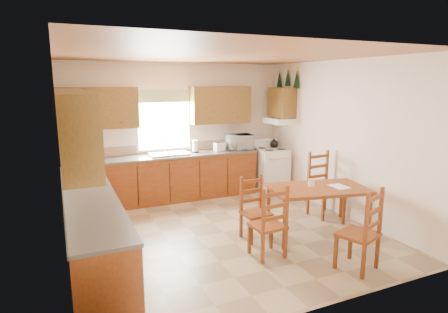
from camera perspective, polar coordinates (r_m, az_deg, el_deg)
name	(u,v)px	position (r m, az deg, el deg)	size (l,w,h in m)	color
floor	(223,232)	(6.00, -0.14, -11.47)	(4.50, 4.50, 0.00)	#9D8762
ceiling	(223,55)	(5.55, -0.15, 15.20)	(4.50, 4.50, 0.00)	#985F37
wall_left	(60,160)	(5.15, -23.68, -0.55)	(4.50, 4.50, 0.00)	beige
wall_right	(341,139)	(6.84, 17.37, 2.60)	(4.50, 4.50, 0.00)	beige
wall_back	(178,130)	(7.71, -6.98, 3.96)	(4.50, 4.50, 0.00)	beige
wall_front	(318,185)	(3.73, 14.11, -4.17)	(4.50, 4.50, 0.00)	beige
lower_cab_back	(166,179)	(7.49, -8.87, -3.40)	(3.75, 0.60, 0.88)	brown
lower_cab_left	(91,229)	(5.26, -19.55, -10.34)	(0.60, 3.60, 0.88)	brown
counter_back	(165,156)	(7.39, -8.98, 0.06)	(3.75, 0.63, 0.04)	#524B43
counter_left	(89,195)	(5.12, -19.89, -5.53)	(0.63, 3.60, 0.04)	#524B43
backsplash	(161,148)	(7.65, -9.58, 1.25)	(3.75, 0.01, 0.18)	#94775F
upper_cab_back_left	(98,108)	(7.19, -18.62, 6.98)	(1.41, 0.33, 0.75)	brown
upper_cab_back_right	(220,105)	(7.80, -0.59, 7.86)	(1.25, 0.33, 0.75)	brown
upper_cab_left	(72,121)	(4.93, -22.19, 5.03)	(0.33, 3.60, 0.75)	brown
upper_cab_stove	(282,103)	(7.99, 8.79, 8.13)	(0.33, 0.62, 0.62)	brown
range_hood	(279,121)	(8.00, 8.40, 5.41)	(0.44, 0.62, 0.12)	silver
window_frame	(164,121)	(7.57, -9.13, 5.29)	(1.13, 0.02, 1.18)	silver
window_pane	(164,121)	(7.57, -9.12, 5.29)	(1.05, 0.01, 1.10)	white
window_valance	(164,96)	(7.51, -9.18, 9.07)	(1.19, 0.01, 0.24)	#4E7A3D
sink_basin	(169,154)	(7.40, -8.43, 0.41)	(0.75, 0.45, 0.04)	silver
pine_decal_a	(297,79)	(7.79, 11.02, 11.51)	(0.22, 0.22, 0.36)	black
pine_decal_b	(288,77)	(8.06, 9.70, 11.83)	(0.22, 0.22, 0.36)	black
pine_decal_c	(279,79)	(8.32, 8.44, 11.57)	(0.22, 0.22, 0.36)	black
stove	(271,170)	(8.12, 7.17, -2.11)	(0.61, 0.63, 0.91)	silver
coffeemaker	(83,153)	(7.12, -20.74, 0.46)	(0.18, 0.22, 0.31)	silver
paper_towel	(195,146)	(7.58, -4.43, 1.57)	(0.11, 0.11, 0.25)	white
toaster	(219,147)	(7.73, -0.71, 1.50)	(0.21, 0.14, 0.17)	silver
microwave	(239,142)	(7.93, 2.31, 2.23)	(0.52, 0.37, 0.31)	silver
dining_table	(317,212)	(5.92, 14.00, -8.17)	(1.44, 0.82, 0.77)	brown
chair_near_left	(268,221)	(5.10, 6.67, -9.71)	(0.42, 0.40, 1.00)	brown
chair_near_right	(358,229)	(5.02, 19.77, -10.35)	(0.44, 0.42, 1.06)	brown
chair_far_left	(256,209)	(5.62, 4.91, -8.01)	(0.39, 0.37, 0.93)	brown
chair_far_right	(325,185)	(6.77, 15.16, -4.18)	(0.47, 0.45, 1.12)	brown
table_paper	(339,186)	(5.93, 17.14, -4.38)	(0.22, 0.29, 0.00)	white
table_card	(311,183)	(5.81, 13.18, -3.89)	(0.09, 0.02, 0.12)	white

